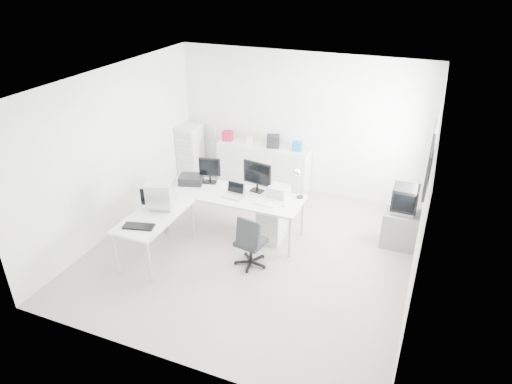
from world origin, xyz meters
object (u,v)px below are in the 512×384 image
at_px(main_desk, 233,213).
at_px(sideboard, 264,167).
at_px(tv_cabinet, 400,228).
at_px(office_chair, 251,240).
at_px(crt_tv, 405,200).
at_px(lcd_monitor_large, 257,177).
at_px(crt_monitor, 161,194).
at_px(filing_cabinet, 191,152).
at_px(drawer_pedestal, 272,223).
at_px(inkjet_printer, 191,179).
at_px(lcd_monitor_small, 210,170).
at_px(side_desk, 156,235).
at_px(laser_printer, 279,191).
at_px(laptop, 233,191).

height_order(main_desk, sideboard, sideboard).
bearing_deg(tv_cabinet, office_chair, -145.40).
xyz_separation_m(tv_cabinet, crt_tv, (0.00, 0.00, 0.54)).
bearing_deg(lcd_monitor_large, main_desk, -135.01).
height_order(crt_monitor, crt_tv, crt_monitor).
relative_size(tv_cabinet, filing_cabinet, 0.52).
distance_m(drawer_pedestal, filing_cabinet, 2.95).
relative_size(inkjet_printer, crt_tv, 0.82).
xyz_separation_m(drawer_pedestal, tv_cabinet, (2.04, 0.62, 0.01)).
distance_m(inkjet_printer, lcd_monitor_large, 1.23).
relative_size(main_desk, inkjet_printer, 5.84).
height_order(lcd_monitor_small, lcd_monitor_large, lcd_monitor_large).
bearing_deg(main_desk, inkjet_printer, 173.29).
height_order(side_desk, crt_monitor, crt_monitor).
bearing_deg(filing_cabinet, side_desk, -71.83).
distance_m(side_desk, inkjet_printer, 1.28).
relative_size(main_desk, crt_monitor, 5.01).
distance_m(side_desk, lcd_monitor_small, 1.51).
bearing_deg(sideboard, office_chair, -73.01).
bearing_deg(laser_printer, inkjet_printer, -170.13).
bearing_deg(drawer_pedestal, laptop, -167.01).
distance_m(laptop, sideboard, 1.95).
bearing_deg(laser_printer, lcd_monitor_small, -175.74).
distance_m(lcd_monitor_small, lcd_monitor_large, 0.90).
height_order(lcd_monitor_small, crt_tv, lcd_monitor_small).
bearing_deg(tv_cabinet, laser_printer, -167.32).
height_order(crt_tv, sideboard, crt_tv).
xyz_separation_m(drawer_pedestal, inkjet_printer, (-1.55, 0.05, 0.52)).
relative_size(office_chair, crt_tv, 1.83).
xyz_separation_m(main_desk, office_chair, (0.65, -0.77, 0.08)).
distance_m(laser_printer, crt_tv, 2.04).
height_order(lcd_monitor_small, filing_cabinet, lcd_monitor_small).
relative_size(laser_printer, filing_cabinet, 0.27).
distance_m(lcd_monitor_large, crt_monitor, 1.63).
distance_m(inkjet_printer, laser_printer, 1.60).
distance_m(drawer_pedestal, laser_printer, 0.57).
distance_m(lcd_monitor_small, sideboard, 1.69).
bearing_deg(filing_cabinet, lcd_monitor_small, -49.52).
xyz_separation_m(lcd_monitor_small, laptop, (0.60, -0.35, -0.13)).
xyz_separation_m(laptop, tv_cabinet, (2.69, 0.77, -0.55)).
distance_m(lcd_monitor_large, office_chair, 1.21).
relative_size(laptop, crt_tv, 0.68).
bearing_deg(crt_tv, crt_monitor, -157.09).
height_order(inkjet_printer, tv_cabinet, inkjet_printer).
xyz_separation_m(drawer_pedestal, crt_monitor, (-1.55, -0.90, 0.69)).
bearing_deg(laptop, lcd_monitor_large, 53.06).
height_order(laptop, sideboard, laptop).
bearing_deg(sideboard, tv_cabinet, -21.56).
distance_m(lcd_monitor_small, crt_tv, 3.32).
distance_m(crt_monitor, office_chair, 1.60).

